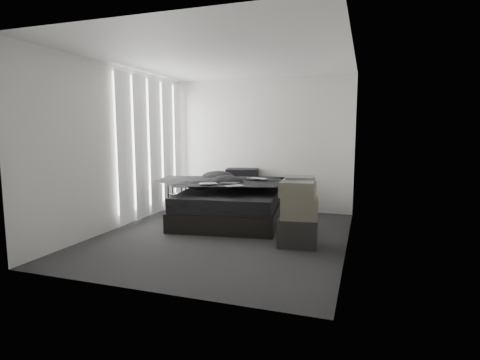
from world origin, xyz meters
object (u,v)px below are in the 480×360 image
(bed, at_px, (232,211))
(side_stand, at_px, (177,199))
(laptop, at_px, (256,175))
(box_lower, at_px, (298,232))

(bed, distance_m, side_stand, 1.10)
(bed, distance_m, laptop, 0.78)
(bed, relative_size, side_stand, 3.57)
(bed, xyz_separation_m, box_lower, (1.38, -1.17, 0.04))
(bed, height_order, laptop, laptop)
(side_stand, bearing_deg, bed, 0.79)
(side_stand, xyz_separation_m, box_lower, (2.46, -1.16, -0.12))
(laptop, bearing_deg, side_stand, -164.83)
(laptop, distance_m, side_stand, 1.57)
(side_stand, bearing_deg, box_lower, -25.16)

